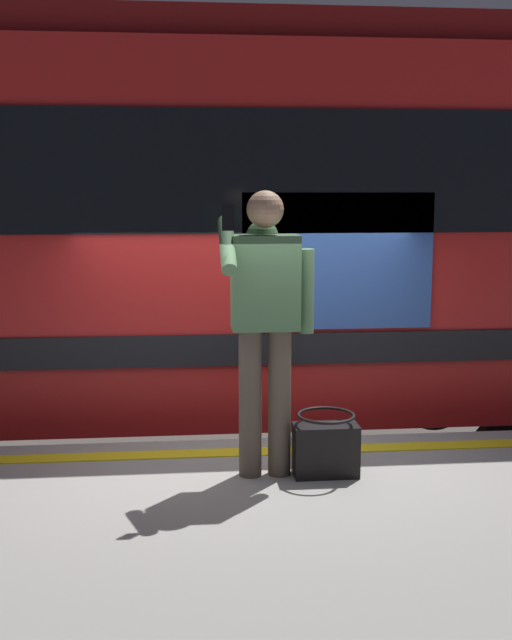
% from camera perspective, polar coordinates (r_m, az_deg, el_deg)
% --- Properties ---
extents(ground_plane, '(23.58, 23.58, 0.00)m').
position_cam_1_polar(ground_plane, '(6.12, -0.41, -18.00)').
color(ground_plane, '#4C4742').
extents(safety_line, '(14.53, 0.16, 0.01)m').
position_cam_1_polar(safety_line, '(5.43, -0.13, -9.38)').
color(safety_line, yellow).
rests_on(safety_line, platform).
extents(track_rail_near, '(19.27, 0.08, 0.16)m').
position_cam_1_polar(track_rail_near, '(7.12, -1.29, -13.21)').
color(track_rail_near, slate).
rests_on(track_rail_near, ground).
extents(track_rail_far, '(19.27, 0.08, 0.16)m').
position_cam_1_polar(track_rail_far, '(8.46, -2.05, -9.50)').
color(track_rail_far, slate).
rests_on(track_rail_far, ground).
extents(train_carriage, '(10.83, 2.78, 3.97)m').
position_cam_1_polar(train_carriage, '(7.31, -11.18, 6.91)').
color(train_carriage, red).
rests_on(train_carriage, ground).
extents(passenger, '(0.57, 0.55, 1.74)m').
position_cam_1_polar(passenger, '(4.78, 0.66, 0.76)').
color(passenger, brown).
rests_on(passenger, platform).
extents(handbag, '(0.40, 0.36, 0.39)m').
position_cam_1_polar(handbag, '(4.98, 5.00, -9.01)').
color(handbag, black).
rests_on(handbag, platform).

